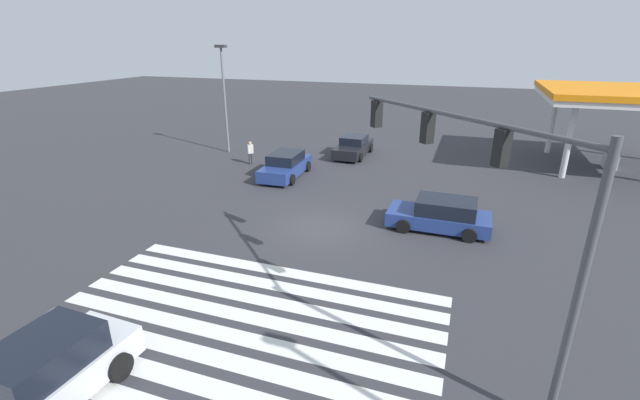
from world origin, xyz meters
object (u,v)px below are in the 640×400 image
(car_2, at_px, (38,381))
(car_4, at_px, (286,165))
(car_0, at_px, (441,215))
(street_light_pole_b, at_px, (224,89))
(traffic_signal_mast, at_px, (482,181))
(pedestrian, at_px, (251,152))
(car_1, at_px, (353,147))

(car_2, xyz_separation_m, car_4, (-1.89, 18.18, -0.08))
(car_0, xyz_separation_m, street_light_pole_b, (-16.20, 9.13, 3.91))
(traffic_signal_mast, xyz_separation_m, pedestrian, (-14.16, 14.63, -3.99))
(car_4, xyz_separation_m, street_light_pole_b, (-6.54, 4.21, 3.89))
(car_0, height_order, pedestrian, pedestrian)
(traffic_signal_mast, height_order, car_2, traffic_signal_mast)
(car_4, height_order, pedestrian, pedestrian)
(traffic_signal_mast, bearing_deg, pedestrian, -0.94)
(traffic_signal_mast, distance_m, car_2, 11.15)
(car_4, bearing_deg, street_light_pole_b, -124.88)
(car_4, bearing_deg, traffic_signal_mast, 37.90)
(traffic_signal_mast, height_order, car_0, traffic_signal_mast)
(car_2, bearing_deg, pedestrian, -162.87)
(car_0, relative_size, car_4, 0.94)
(car_0, height_order, street_light_pole_b, street_light_pole_b)
(car_4, bearing_deg, pedestrian, -119.62)
(car_1, height_order, pedestrian, pedestrian)
(car_1, bearing_deg, traffic_signal_mast, 24.31)
(car_2, height_order, pedestrian, car_2)
(street_light_pole_b, bearing_deg, car_4, -32.76)
(street_light_pole_b, bearing_deg, traffic_signal_mast, -44.56)
(car_1, distance_m, street_light_pole_b, 10.18)
(car_0, bearing_deg, street_light_pole_b, -28.81)
(car_0, distance_m, car_2, 15.37)
(car_1, relative_size, pedestrian, 3.01)
(car_0, height_order, car_4, car_4)
(car_0, bearing_deg, car_2, 60.24)
(car_4, bearing_deg, car_2, 3.83)
(traffic_signal_mast, relative_size, street_light_pole_b, 0.85)
(car_0, distance_m, car_4, 10.84)
(car_0, xyz_separation_m, car_4, (-9.66, 4.92, 0.02))
(pedestrian, bearing_deg, car_2, -28.64)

